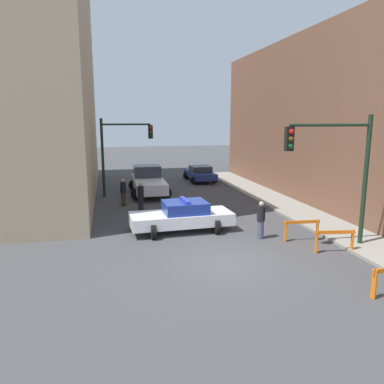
{
  "coord_description": "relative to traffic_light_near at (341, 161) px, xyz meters",
  "views": [
    {
      "loc": [
        -4.13,
        -12.25,
        5.13
      ],
      "look_at": [
        -0.07,
        5.56,
        1.57
      ],
      "focal_mm": 35.0,
      "sensor_mm": 36.0,
      "label": 1
    }
  ],
  "objects": [
    {
      "name": "ground_plane",
      "position": [
        -4.73,
        -0.57,
        -3.53
      ],
      "size": [
        120.0,
        120.0,
        0.0
      ],
      "primitive_type": "plane",
      "color": "#424244"
    },
    {
      "name": "sidewalk_right",
      "position": [
        1.47,
        -0.57,
        -3.47
      ],
      "size": [
        2.4,
        44.0,
        0.12
      ],
      "color": "gray",
      "rests_on": "ground_plane"
    },
    {
      "name": "traffic_light_near",
      "position": [
        0.0,
        0.0,
        0.0
      ],
      "size": [
        3.64,
        0.35,
        5.2
      ],
      "color": "black",
      "rests_on": "sidewalk_right"
    },
    {
      "name": "traffic_light_far",
      "position": [
        -8.03,
        12.56,
        -0.13
      ],
      "size": [
        3.44,
        0.35,
        5.2
      ],
      "color": "black",
      "rests_on": "ground_plane"
    },
    {
      "name": "police_car",
      "position": [
        -5.57,
        3.67,
        -2.81
      ],
      "size": [
        4.77,
        2.49,
        1.52
      ],
      "rotation": [
        0.0,
        0.0,
        1.61
      ],
      "color": "white",
      "rests_on": "ground_plane"
    },
    {
      "name": "white_truck",
      "position": [
        -6.12,
        12.85,
        -2.62
      ],
      "size": [
        2.68,
        5.42,
        1.9
      ],
      "rotation": [
        0.0,
        0.0,
        -0.01
      ],
      "color": "silver",
      "rests_on": "ground_plane"
    },
    {
      "name": "parked_car_near",
      "position": [
        -1.28,
        17.39,
        -2.86
      ],
      "size": [
        2.35,
        4.34,
        1.31
      ],
      "rotation": [
        0.0,
        0.0,
        0.03
      ],
      "color": "navy",
      "rests_on": "ground_plane"
    },
    {
      "name": "pedestrian_crossing",
      "position": [
        -7.09,
        7.93,
        -2.67
      ],
      "size": [
        0.39,
        0.39,
        1.66
      ],
      "rotation": [
        0.0,
        0.0,
        3.22
      ],
      "color": "black",
      "rests_on": "ground_plane"
    },
    {
      "name": "pedestrian_corner",
      "position": [
        -7.99,
        9.53,
        -2.67
      ],
      "size": [
        0.36,
        0.36,
        1.66
      ],
      "rotation": [
        0.0,
        0.0,
        0.01
      ],
      "color": "#382D23",
      "rests_on": "ground_plane"
    },
    {
      "name": "pedestrian_sidewalk",
      "position": [
        -2.46,
        1.8,
        -2.67
      ],
      "size": [
        0.48,
        0.48,
        1.66
      ],
      "rotation": [
        0.0,
        0.0,
        1.1
      ],
      "color": "#474C66",
      "rests_on": "ground_plane"
    },
    {
      "name": "barrier_back",
      "position": [
        -0.35,
        -0.48,
        -2.91
      ],
      "size": [
        1.59,
        0.4,
        0.9
      ],
      "rotation": [
        0.0,
        0.0,
        -0.16
      ],
      "color": "orange",
      "rests_on": "ground_plane"
    },
    {
      "name": "barrier_corner",
      "position": [
        -0.86,
        1.14,
        -2.91
      ],
      "size": [
        1.6,
        0.27,
        0.9
      ],
      "rotation": [
        0.0,
        0.0,
        -0.08
      ],
      "color": "orange",
      "rests_on": "ground_plane"
    }
  ]
}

